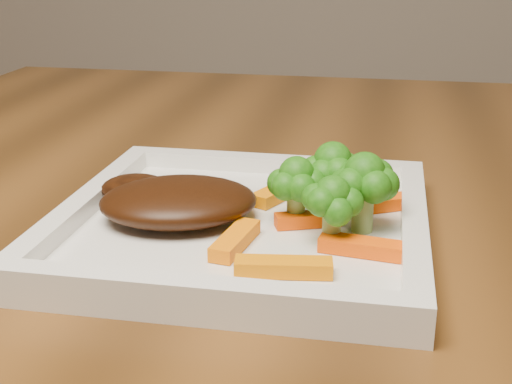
# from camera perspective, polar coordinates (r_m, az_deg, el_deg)

# --- Properties ---
(plate) EXTENTS (0.27, 0.27, 0.01)m
(plate) POSITION_cam_1_polar(r_m,az_deg,el_deg) (0.54, -1.05, -3.03)
(plate) COLOR white
(plate) RESTS_ON dining_table
(steak) EXTENTS (0.14, 0.12, 0.03)m
(steak) POSITION_cam_1_polar(r_m,az_deg,el_deg) (0.54, -6.21, -0.75)
(steak) COLOR #351708
(steak) RESTS_ON plate
(broccoli_0) EXTENTS (0.07, 0.07, 0.07)m
(broccoli_0) POSITION_cam_1_polar(r_m,az_deg,el_deg) (0.54, 6.14, 1.68)
(broccoli_0) COLOR #3C7613
(broccoli_0) RESTS_ON plate
(broccoli_1) EXTENTS (0.06, 0.06, 0.06)m
(broccoli_1) POSITION_cam_1_polar(r_m,az_deg,el_deg) (0.52, 8.62, 0.24)
(broccoli_1) COLOR #215D0F
(broccoli_1) RESTS_ON plate
(broccoli_2) EXTENTS (0.05, 0.05, 0.06)m
(broccoli_2) POSITION_cam_1_polar(r_m,az_deg,el_deg) (0.49, 6.13, -1.03)
(broccoli_2) COLOR #2A7914
(broccoli_2) RESTS_ON plate
(broccoli_3) EXTENTS (0.06, 0.06, 0.06)m
(broccoli_3) POSITION_cam_1_polar(r_m,az_deg,el_deg) (0.52, 3.24, 0.57)
(broccoli_3) COLOR #2A7914
(broccoli_3) RESTS_ON plate
(carrot_0) EXTENTS (0.06, 0.02, 0.01)m
(carrot_0) POSITION_cam_1_polar(r_m,az_deg,el_deg) (0.45, 2.22, -6.02)
(carrot_0) COLOR orange
(carrot_0) RESTS_ON plate
(carrot_1) EXTENTS (0.06, 0.03, 0.01)m
(carrot_1) POSITION_cam_1_polar(r_m,az_deg,el_deg) (0.49, 8.71, -4.38)
(carrot_1) COLOR #FF5104
(carrot_1) RESTS_ON plate
(carrot_2) EXTENTS (0.03, 0.06, 0.01)m
(carrot_2) POSITION_cam_1_polar(r_m,az_deg,el_deg) (0.49, -1.68, -3.87)
(carrot_2) COLOR orange
(carrot_2) RESTS_ON plate
(carrot_3) EXTENTS (0.06, 0.04, 0.01)m
(carrot_3) POSITION_cam_1_polar(r_m,az_deg,el_deg) (0.57, 9.97, -0.90)
(carrot_3) COLOR #F04F03
(carrot_3) RESTS_ON plate
(carrot_4) EXTENTS (0.04, 0.06, 0.01)m
(carrot_4) POSITION_cam_1_polar(r_m,az_deg,el_deg) (0.58, 1.91, 0.03)
(carrot_4) COLOR orange
(carrot_4) RESTS_ON plate
(carrot_6) EXTENTS (0.05, 0.03, 0.01)m
(carrot_6) POSITION_cam_1_polar(r_m,az_deg,el_deg) (0.53, 4.17, -2.20)
(carrot_6) COLOR #FC4C04
(carrot_6) RESTS_ON plate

